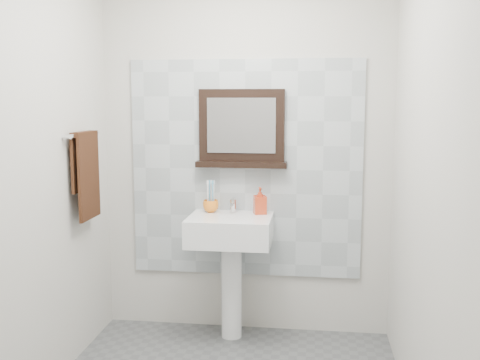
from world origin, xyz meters
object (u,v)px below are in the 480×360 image
(pedestal_sink, at_px, (230,243))
(framed_mirror, at_px, (242,130))
(toothbrush_cup, at_px, (211,206))
(soap_dispenser, at_px, (260,201))
(hand_towel, at_px, (86,168))

(pedestal_sink, relative_size, framed_mirror, 1.54)
(toothbrush_cup, relative_size, framed_mirror, 0.17)
(toothbrush_cup, distance_m, framed_mirror, 0.56)
(framed_mirror, bearing_deg, pedestal_sink, -105.48)
(soap_dispenser, bearing_deg, pedestal_sink, -166.19)
(pedestal_sink, distance_m, soap_dispenser, 0.35)
(hand_towel, bearing_deg, framed_mirror, 27.58)
(framed_mirror, relative_size, hand_towel, 1.14)
(soap_dispenser, bearing_deg, hand_towel, -174.75)
(toothbrush_cup, height_order, hand_towel, hand_towel)
(pedestal_sink, bearing_deg, hand_towel, -161.28)
(pedestal_sink, xyz_separation_m, framed_mirror, (0.05, 0.19, 0.74))
(framed_mirror, distance_m, hand_towel, 1.06)
(soap_dispenser, bearing_deg, framed_mirror, 133.61)
(hand_towel, bearing_deg, pedestal_sink, 18.72)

